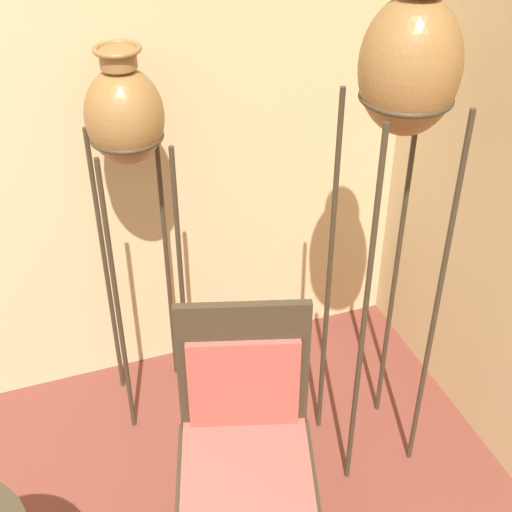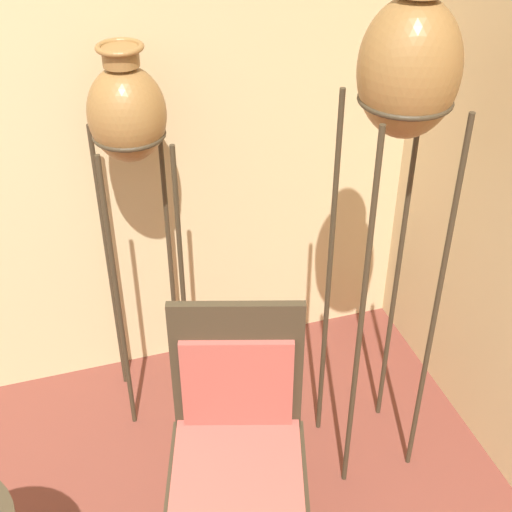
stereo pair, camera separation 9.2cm
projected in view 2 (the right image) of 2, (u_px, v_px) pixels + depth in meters
vase_stand_tall at (408, 81)px, 2.15m from camera, size 0.31×0.31×1.96m
vase_stand_medium at (128, 124)px, 2.55m from camera, size 0.28×0.28×1.65m
chair at (237, 440)px, 2.34m from camera, size 0.59×0.62×1.05m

